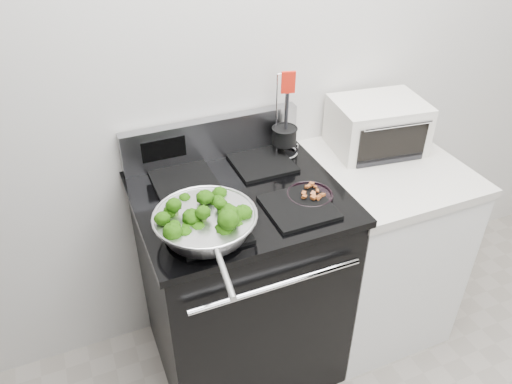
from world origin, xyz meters
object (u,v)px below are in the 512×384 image
skillet (206,223)px  toaster_oven (377,126)px  gas_range (241,281)px  utensil_holder (284,140)px  bacon_plate (310,193)px

skillet → toaster_oven: (0.91, 0.34, 0.03)m
gas_range → utensil_holder: bearing=35.7°
gas_range → utensil_holder: size_ratio=2.99×
skillet → toaster_oven: 0.97m
gas_range → skillet: (-0.19, -0.19, 0.52)m
utensil_holder → toaster_oven: 0.43m
utensil_holder → toaster_oven: utensil_holder is taller
skillet → toaster_oven: toaster_oven is taller
utensil_holder → bacon_plate: bearing=-84.1°
gas_range → toaster_oven: 0.91m
gas_range → skillet: 0.58m
gas_range → bacon_plate: 0.55m
skillet → utensil_holder: size_ratio=1.49×
bacon_plate → utensil_holder: 0.34m
bacon_plate → utensil_holder: (0.05, 0.33, 0.05)m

